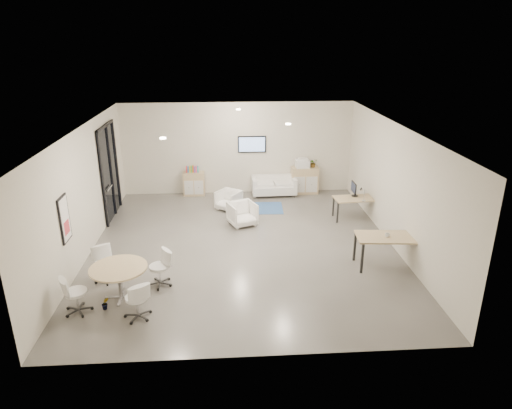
{
  "coord_description": "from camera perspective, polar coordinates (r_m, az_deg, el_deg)",
  "views": [
    {
      "loc": [
        -0.41,
        -11.09,
        5.34
      ],
      "look_at": [
        0.37,
        0.4,
        1.03
      ],
      "focal_mm": 32.0,
      "sensor_mm": 36.0,
      "label": 1
    }
  ],
  "objects": [
    {
      "name": "books",
      "position": [
        16.03,
        -7.98,
        4.39
      ],
      "size": [
        0.43,
        0.14,
        0.22
      ],
      "color": "red",
      "rests_on": "sideboard_left"
    },
    {
      "name": "wall_tv",
      "position": [
        15.98,
        -0.51,
        7.53
      ],
      "size": [
        0.98,
        0.06,
        0.58
      ],
      "color": "black",
      "rests_on": "room_shell"
    },
    {
      "name": "plant_floor",
      "position": [
        10.14,
        -18.29,
        -12.02
      ],
      "size": [
        0.24,
        0.31,
        0.12
      ],
      "primitive_type": "imported",
      "rotation": [
        0.0,
        0.0,
        0.36
      ],
      "color": "#3F7F3F",
      "rests_on": "room_shell"
    },
    {
      "name": "desk_rear",
      "position": [
        14.19,
        12.37,
        0.57
      ],
      "size": [
        1.37,
        0.78,
        0.69
      ],
      "rotation": [
        0.0,
        0.0,
        0.1
      ],
      "color": "tan",
      "rests_on": "room_shell"
    },
    {
      "name": "meeting_chairs",
      "position": [
        10.26,
        -16.66,
        -9.13
      ],
      "size": [
        2.34,
        2.34,
        0.82
      ],
      "color": "white",
      "rests_on": "room_shell"
    },
    {
      "name": "artwork",
      "position": [
        10.82,
        -22.82,
        -1.7
      ],
      "size": [
        0.05,
        0.54,
        1.04
      ],
      "color": "black",
      "rests_on": "room_shell"
    },
    {
      "name": "desk_front",
      "position": [
        11.46,
        16.17,
        -4.2
      ],
      "size": [
        1.56,
        0.87,
        0.79
      ],
      "rotation": [
        0.0,
        0.0,
        -0.08
      ],
      "color": "tan",
      "rests_on": "room_shell"
    },
    {
      "name": "armchair_left",
      "position": [
        14.73,
        -3.45,
        0.67
      ],
      "size": [
        0.92,
        0.91,
        0.7
      ],
      "primitive_type": "imported",
      "rotation": [
        0.0,
        0.0,
        -0.61
      ],
      "color": "white",
      "rests_on": "room_shell"
    },
    {
      "name": "sideboard_left",
      "position": [
        16.18,
        -7.75,
        2.59
      ],
      "size": [
        0.74,
        0.38,
        0.83
      ],
      "color": "tan",
      "rests_on": "room_shell"
    },
    {
      "name": "round_table",
      "position": [
        10.15,
        -16.8,
        -7.93
      ],
      "size": [
        1.21,
        1.21,
        0.74
      ],
      "color": "tan",
      "rests_on": "room_shell"
    },
    {
      "name": "room_shell",
      "position": [
        11.71,
        -1.66,
        1.88
      ],
      "size": [
        9.6,
        10.6,
        4.8
      ],
      "color": "#56534F",
      "rests_on": "ground"
    },
    {
      "name": "armchair_right",
      "position": [
        13.5,
        -1.73,
        -1.05
      ],
      "size": [
        0.95,
        0.92,
        0.76
      ],
      "primitive_type": "imported",
      "rotation": [
        0.0,
        0.0,
        0.38
      ],
      "color": "white",
      "rests_on": "room_shell"
    },
    {
      "name": "plant_cabinet",
      "position": [
        16.21,
        7.16,
        5.07
      ],
      "size": [
        0.37,
        0.39,
        0.24
      ],
      "primitive_type": "imported",
      "rotation": [
        0.0,
        0.0,
        0.4
      ],
      "color": "#3F7F3F",
      "rests_on": "sideboard_right"
    },
    {
      "name": "loveseat",
      "position": [
        16.09,
        2.23,
        2.29
      ],
      "size": [
        1.56,
        0.8,
        0.58
      ],
      "rotation": [
        0.0,
        0.0,
        0.02
      ],
      "color": "white",
      "rests_on": "room_shell"
    },
    {
      "name": "cup",
      "position": [
        11.37,
        16.1,
        -3.64
      ],
      "size": [
        0.11,
        0.09,
        0.11
      ],
      "primitive_type": "imported",
      "rotation": [
        0.0,
        0.0,
        -0.01
      ],
      "color": "white",
      "rests_on": "desk_front"
    },
    {
      "name": "ceiling_spots",
      "position": [
        12.12,
        -2.86,
        10.22
      ],
      "size": [
        3.14,
        4.14,
        0.03
      ],
      "color": "#FFEAC6",
      "rests_on": "room_shell"
    },
    {
      "name": "glass_door",
      "position": [
        14.56,
        -17.85,
        4.23
      ],
      "size": [
        0.09,
        1.9,
        2.85
      ],
      "color": "black",
      "rests_on": "room_shell"
    },
    {
      "name": "sideboard_right",
      "position": [
        16.32,
        6.08,
        3.04
      ],
      "size": [
        0.95,
        0.46,
        0.95
      ],
      "color": "tan",
      "rests_on": "room_shell"
    },
    {
      "name": "monitor",
      "position": [
        14.21,
        12.14,
        1.93
      ],
      "size": [
        0.2,
        0.5,
        0.44
      ],
      "color": "black",
      "rests_on": "desk_rear"
    },
    {
      "name": "blue_rug",
      "position": [
        14.91,
        0.15,
        -0.45
      ],
      "size": [
        1.7,
        1.18,
        0.01
      ],
      "primitive_type": "cube",
      "rotation": [
        0.0,
        0.0,
        -0.05
      ],
      "color": "navy",
      "rests_on": "room_shell"
    },
    {
      "name": "printer",
      "position": [
        16.13,
        5.81,
        5.17
      ],
      "size": [
        0.48,
        0.41,
        0.33
      ],
      "rotation": [
        0.0,
        0.0,
        0.07
      ],
      "color": "white",
      "rests_on": "sideboard_right"
    }
  ]
}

